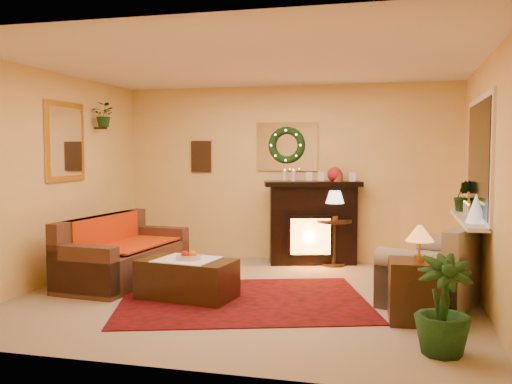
% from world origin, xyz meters
% --- Properties ---
extents(floor, '(5.00, 5.00, 0.00)m').
position_xyz_m(floor, '(0.00, 0.00, 0.00)').
color(floor, beige).
rests_on(floor, ground).
extents(ceiling, '(5.00, 5.00, 0.00)m').
position_xyz_m(ceiling, '(0.00, 0.00, 2.60)').
color(ceiling, white).
rests_on(ceiling, ground).
extents(wall_back, '(5.00, 5.00, 0.00)m').
position_xyz_m(wall_back, '(0.00, 2.25, 1.30)').
color(wall_back, '#EFD88C').
rests_on(wall_back, ground).
extents(wall_front, '(5.00, 5.00, 0.00)m').
position_xyz_m(wall_front, '(0.00, -2.25, 1.30)').
color(wall_front, '#EFD88C').
rests_on(wall_front, ground).
extents(wall_left, '(4.50, 4.50, 0.00)m').
position_xyz_m(wall_left, '(-2.50, 0.00, 1.30)').
color(wall_left, '#EFD88C').
rests_on(wall_left, ground).
extents(wall_right, '(4.50, 4.50, 0.00)m').
position_xyz_m(wall_right, '(2.50, 0.00, 1.30)').
color(wall_right, '#EFD88C').
rests_on(wall_right, ground).
extents(area_rug, '(3.14, 2.71, 0.01)m').
position_xyz_m(area_rug, '(0.01, -0.23, 0.01)').
color(area_rug, '#4B1A0F').
rests_on(area_rug, floor).
extents(sofa, '(1.01, 1.97, 0.82)m').
position_xyz_m(sofa, '(-1.68, 0.32, 0.43)').
color(sofa, brown).
rests_on(sofa, floor).
extents(red_throw, '(0.86, 1.40, 0.02)m').
position_xyz_m(red_throw, '(-1.72, 0.46, 0.46)').
color(red_throw, red).
rests_on(red_throw, sofa).
extents(fireplace, '(1.29, 0.71, 1.13)m').
position_xyz_m(fireplace, '(0.42, 2.04, 0.55)').
color(fireplace, black).
rests_on(fireplace, floor).
extents(poinsettia, '(0.21, 0.21, 0.21)m').
position_xyz_m(poinsettia, '(0.74, 2.04, 1.30)').
color(poinsettia, red).
rests_on(poinsettia, fireplace).
extents(mantel_candle_a, '(0.06, 0.06, 0.18)m').
position_xyz_m(mantel_candle_a, '(0.01, 2.02, 1.26)').
color(mantel_candle_a, '#FFF5CB').
rests_on(mantel_candle_a, fireplace).
extents(mantel_candle_b, '(0.06, 0.06, 0.19)m').
position_xyz_m(mantel_candle_b, '(0.15, 1.99, 1.26)').
color(mantel_candle_b, silver).
rests_on(mantel_candle_b, fireplace).
extents(mantel_mirror, '(0.92, 0.02, 0.72)m').
position_xyz_m(mantel_mirror, '(0.00, 2.23, 1.70)').
color(mantel_mirror, white).
rests_on(mantel_mirror, wall_back).
extents(wreath, '(0.55, 0.11, 0.55)m').
position_xyz_m(wreath, '(0.00, 2.19, 1.72)').
color(wreath, '#194719').
rests_on(wreath, wall_back).
extents(wall_art, '(0.32, 0.03, 0.48)m').
position_xyz_m(wall_art, '(-1.35, 2.23, 1.55)').
color(wall_art, '#381E11').
rests_on(wall_art, wall_back).
extents(gold_mirror, '(0.03, 0.84, 1.00)m').
position_xyz_m(gold_mirror, '(-2.48, 0.30, 1.75)').
color(gold_mirror, gold).
rests_on(gold_mirror, wall_left).
extents(hanging_plant, '(0.33, 0.28, 0.36)m').
position_xyz_m(hanging_plant, '(-2.34, 1.05, 1.97)').
color(hanging_plant, '#194719').
rests_on(hanging_plant, wall_left).
extents(loveseat, '(1.34, 1.69, 0.85)m').
position_xyz_m(loveseat, '(2.06, 0.34, 0.42)').
color(loveseat, gray).
rests_on(loveseat, floor).
extents(window_frame, '(0.03, 1.86, 1.36)m').
position_xyz_m(window_frame, '(2.48, 0.55, 1.55)').
color(window_frame, white).
rests_on(window_frame, wall_right).
extents(window_glass, '(0.02, 1.70, 1.22)m').
position_xyz_m(window_glass, '(2.47, 0.55, 1.55)').
color(window_glass, black).
rests_on(window_glass, wall_right).
extents(window_sill, '(0.22, 1.86, 0.04)m').
position_xyz_m(window_sill, '(2.38, 0.55, 0.87)').
color(window_sill, white).
rests_on(window_sill, wall_right).
extents(mini_tree, '(0.21, 0.21, 0.31)m').
position_xyz_m(mini_tree, '(2.40, 0.07, 1.04)').
color(mini_tree, white).
rests_on(mini_tree, window_sill).
extents(sill_plant, '(0.27, 0.22, 0.50)m').
position_xyz_m(sill_plant, '(2.39, 1.26, 1.08)').
color(sill_plant, '#0F3216').
rests_on(sill_plant, window_sill).
extents(side_table_round, '(0.57, 0.57, 0.66)m').
position_xyz_m(side_table_round, '(0.74, 1.95, 0.32)').
color(side_table_round, '#3D180F').
rests_on(side_table_round, floor).
extents(lamp_cream, '(0.27, 0.27, 0.42)m').
position_xyz_m(lamp_cream, '(0.75, 1.95, 0.88)').
color(lamp_cream, '#FFDCB5').
rests_on(lamp_cream, side_table_round).
extents(end_table_square, '(0.51, 0.51, 0.59)m').
position_xyz_m(end_table_square, '(1.79, -0.58, 0.27)').
color(end_table_square, black).
rests_on(end_table_square, floor).
extents(lamp_tiffany, '(0.27, 0.27, 0.39)m').
position_xyz_m(lamp_tiffany, '(1.83, -0.61, 0.74)').
color(lamp_tiffany, orange).
rests_on(lamp_tiffany, end_table_square).
extents(coffee_table, '(1.11, 0.71, 0.43)m').
position_xyz_m(coffee_table, '(-0.62, -0.30, 0.21)').
color(coffee_table, black).
rests_on(coffee_table, floor).
extents(fruit_bowl, '(0.28, 0.28, 0.06)m').
position_xyz_m(fruit_bowl, '(-0.60, -0.30, 0.45)').
color(fruit_bowl, '#BABAB6').
rests_on(fruit_bowl, coffee_table).
extents(floor_palm, '(1.53, 1.53, 2.39)m').
position_xyz_m(floor_palm, '(1.99, -1.44, 0.45)').
color(floor_palm, '#2F5929').
rests_on(floor_palm, floor).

